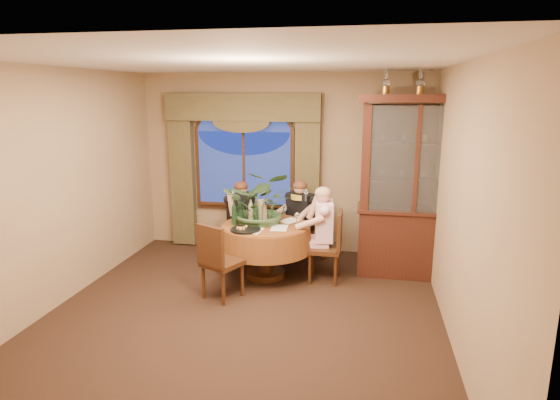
% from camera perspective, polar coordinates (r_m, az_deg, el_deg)
% --- Properties ---
extents(floor, '(5.00, 5.00, 0.00)m').
position_cam_1_polar(floor, '(5.52, -4.66, -14.07)').
color(floor, black).
rests_on(floor, ground).
extents(wall_back, '(4.50, 0.00, 4.50)m').
position_cam_1_polar(wall_back, '(7.43, 0.22, 4.47)').
color(wall_back, '#967754').
rests_on(wall_back, ground).
extents(wall_right, '(0.00, 5.00, 5.00)m').
position_cam_1_polar(wall_right, '(4.94, 21.08, -0.83)').
color(wall_right, '#967754').
rests_on(wall_right, ground).
extents(ceiling, '(5.00, 5.00, 0.00)m').
position_cam_1_polar(ceiling, '(4.92, -5.28, 16.37)').
color(ceiling, white).
rests_on(ceiling, wall_back).
extents(window, '(1.62, 0.10, 1.32)m').
position_cam_1_polar(window, '(7.51, -4.40, 3.75)').
color(window, navy).
rests_on(window, wall_back).
extents(arched_transom, '(1.60, 0.06, 0.44)m').
position_cam_1_polar(arched_transom, '(7.42, -4.50, 9.70)').
color(arched_transom, navy).
rests_on(arched_transom, wall_back).
extents(drapery_left, '(0.38, 0.14, 2.32)m').
position_cam_1_polar(drapery_left, '(7.81, -11.80, 2.98)').
color(drapery_left, '#484022').
rests_on(drapery_left, floor).
extents(drapery_right, '(0.38, 0.14, 2.32)m').
position_cam_1_polar(drapery_right, '(7.29, 3.37, 2.52)').
color(drapery_right, '#484022').
rests_on(drapery_right, floor).
extents(swag_valance, '(2.45, 0.16, 0.42)m').
position_cam_1_polar(swag_valance, '(7.34, -4.70, 11.22)').
color(swag_valance, '#484022').
rests_on(swag_valance, wall_back).
extents(dining_table, '(1.68, 1.68, 0.75)m').
position_cam_1_polar(dining_table, '(6.48, -1.75, -6.18)').
color(dining_table, maroon).
rests_on(dining_table, floor).
extents(china_cabinet, '(1.53, 0.60, 2.48)m').
position_cam_1_polar(china_cabinet, '(6.58, 15.94, 1.43)').
color(china_cabinet, '#321610').
rests_on(china_cabinet, floor).
extents(oil_lamp_left, '(0.11, 0.11, 0.34)m').
position_cam_1_polar(oil_lamp_left, '(6.43, 12.79, 14.00)').
color(oil_lamp_left, '#A5722D').
rests_on(oil_lamp_left, china_cabinet).
extents(oil_lamp_center, '(0.11, 0.11, 0.34)m').
position_cam_1_polar(oil_lamp_center, '(6.46, 16.74, 13.77)').
color(oil_lamp_center, '#A5722D').
rests_on(oil_lamp_center, china_cabinet).
extents(oil_lamp_right, '(0.11, 0.11, 0.34)m').
position_cam_1_polar(oil_lamp_right, '(6.52, 20.63, 13.49)').
color(oil_lamp_right, '#A5722D').
rests_on(oil_lamp_right, china_cabinet).
extents(chair_right, '(0.42, 0.42, 0.96)m').
position_cam_1_polar(chair_right, '(6.33, 5.40, -5.70)').
color(chair_right, black).
rests_on(chair_right, floor).
extents(chair_back_right, '(0.58, 0.58, 0.96)m').
position_cam_1_polar(chair_back_right, '(7.08, 3.48, -3.64)').
color(chair_back_right, black).
rests_on(chair_back_right, floor).
extents(chair_back, '(0.59, 0.59, 0.96)m').
position_cam_1_polar(chair_back, '(7.18, -4.36, -3.41)').
color(chair_back, black).
rests_on(chair_back, floor).
extents(chair_front_left, '(0.56, 0.56, 0.96)m').
position_cam_1_polar(chair_front_left, '(5.85, -7.04, -7.35)').
color(chair_front_left, black).
rests_on(chair_front_left, floor).
extents(person_pink, '(0.48, 0.51, 1.28)m').
position_cam_1_polar(person_pink, '(6.38, 5.34, -4.02)').
color(person_pink, '#F3C4D2').
rests_on(person_pink, floor).
extents(person_back, '(0.59, 0.58, 1.21)m').
position_cam_1_polar(person_back, '(7.14, -4.77, -2.46)').
color(person_back, black).
rests_on(person_back, floor).
extents(person_scarf, '(0.58, 0.57, 1.24)m').
position_cam_1_polar(person_scarf, '(7.02, 2.50, -2.56)').
color(person_scarf, black).
rests_on(person_scarf, floor).
extents(stoneware_vase, '(0.16, 0.16, 0.31)m').
position_cam_1_polar(stoneware_vase, '(6.48, -2.23, -1.31)').
color(stoneware_vase, '#957E61').
rests_on(stoneware_vase, dining_table).
extents(centerpiece_plant, '(0.99, 1.10, 0.86)m').
position_cam_1_polar(centerpiece_plant, '(6.35, -2.23, 2.78)').
color(centerpiece_plant, '#345330').
rests_on(centerpiece_plant, dining_table).
extents(olive_bowl, '(0.14, 0.14, 0.04)m').
position_cam_1_polar(olive_bowl, '(6.31, -1.72, -2.95)').
color(olive_bowl, '#475027').
rests_on(olive_bowl, dining_table).
extents(cheese_platter, '(0.40, 0.40, 0.02)m').
position_cam_1_polar(cheese_platter, '(6.11, -4.22, -3.62)').
color(cheese_platter, black).
rests_on(cheese_platter, dining_table).
extents(wine_bottle_0, '(0.07, 0.07, 0.33)m').
position_cam_1_polar(wine_bottle_0, '(6.37, -4.88, -1.50)').
color(wine_bottle_0, black).
rests_on(wine_bottle_0, dining_table).
extents(wine_bottle_1, '(0.07, 0.07, 0.33)m').
position_cam_1_polar(wine_bottle_1, '(6.32, -2.97, -1.59)').
color(wine_bottle_1, black).
rests_on(wine_bottle_1, dining_table).
extents(wine_bottle_2, '(0.07, 0.07, 0.33)m').
position_cam_1_polar(wine_bottle_2, '(6.52, -3.62, -1.13)').
color(wine_bottle_2, black).
rests_on(wine_bottle_2, dining_table).
extents(wine_bottle_3, '(0.07, 0.07, 0.33)m').
position_cam_1_polar(wine_bottle_3, '(6.40, -3.58, -1.41)').
color(wine_bottle_3, tan).
rests_on(wine_bottle_3, dining_table).
extents(wine_bottle_4, '(0.07, 0.07, 0.33)m').
position_cam_1_polar(wine_bottle_4, '(6.33, -5.60, -1.61)').
color(wine_bottle_4, black).
rests_on(wine_bottle_4, dining_table).
extents(tasting_paper_0, '(0.23, 0.31, 0.00)m').
position_cam_1_polar(tasting_paper_0, '(6.19, -0.09, -3.42)').
color(tasting_paper_0, white).
rests_on(tasting_paper_0, dining_table).
extents(tasting_paper_1, '(0.33, 0.37, 0.00)m').
position_cam_1_polar(tasting_paper_1, '(6.54, 1.22, -2.53)').
color(tasting_paper_1, white).
rests_on(tasting_paper_1, dining_table).
extents(tasting_paper_2, '(0.24, 0.32, 0.00)m').
position_cam_1_polar(tasting_paper_2, '(6.09, -3.24, -3.74)').
color(tasting_paper_2, white).
rests_on(tasting_paper_2, dining_table).
extents(wine_glass_person_pink, '(0.07, 0.07, 0.18)m').
position_cam_1_polar(wine_glass_person_pink, '(6.32, 2.06, -2.27)').
color(wine_glass_person_pink, silver).
rests_on(wine_glass_person_pink, dining_table).
extents(wine_glass_person_back, '(0.07, 0.07, 0.18)m').
position_cam_1_polar(wine_glass_person_back, '(6.72, -3.39, -1.37)').
color(wine_glass_person_back, silver).
rests_on(wine_glass_person_back, dining_table).
extents(wine_glass_person_scarf, '(0.07, 0.07, 0.18)m').
position_cam_1_polar(wine_glass_person_scarf, '(6.66, 0.57, -1.46)').
color(wine_glass_person_scarf, silver).
rests_on(wine_glass_person_scarf, dining_table).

